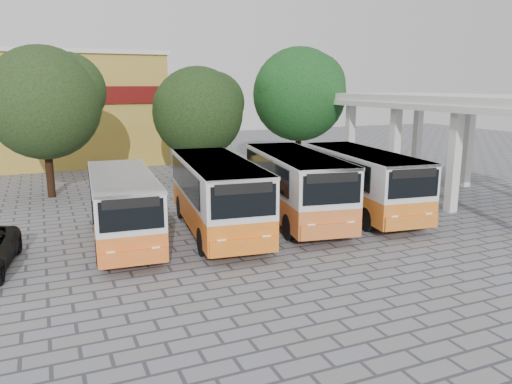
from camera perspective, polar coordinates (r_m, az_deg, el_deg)
name	(u,v)px	position (r m, az deg, el deg)	size (l,w,h in m)	color
ground	(328,243)	(19.44, 8.24, -5.75)	(90.00, 90.00, 0.00)	slate
terminal_shelter	(466,105)	(28.29, 22.86, 9.19)	(6.80, 15.80, 5.40)	silver
shophouse_block	(22,108)	(41.76, -25.19, 8.65)	(20.40, 10.40, 8.30)	#AA892F
bus_far_left	(123,203)	(19.53, -14.98, -1.26)	(2.75, 7.53, 2.66)	orange
bus_centre_left	(217,191)	(20.19, -4.47, 0.08)	(3.41, 8.47, 2.97)	orange
bus_centre_right	(295,182)	(22.00, 4.50, 1.13)	(3.79, 8.63, 2.99)	orange
bus_far_right	(362,178)	(23.55, 12.05, 1.54)	(3.42, 8.37, 2.93)	orange
tree_left	(45,99)	(28.50, -22.99, 9.76)	(6.18, 5.88, 7.94)	black
tree_middle	(199,109)	(30.81, -6.53, 9.38)	(5.77, 5.49, 7.02)	#462F17
tree_right	(300,91)	(34.00, 5.06, 11.41)	(6.52, 6.21, 8.38)	black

